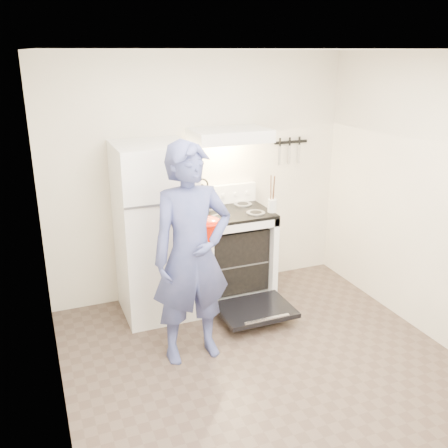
{
  "coord_description": "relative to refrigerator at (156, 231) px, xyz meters",
  "views": [
    {
      "loc": [
        -1.65,
        -2.97,
        2.5
      ],
      "look_at": [
        -0.05,
        1.0,
        1.0
      ],
      "focal_mm": 40.0,
      "sensor_mm": 36.0,
      "label": 1
    }
  ],
  "objects": [
    {
      "name": "stove_body",
      "position": [
        0.81,
        0.02,
        -0.39
      ],
      "size": [
        0.76,
        0.65,
        0.92
      ],
      "primitive_type": "cube",
      "color": "white",
      "rests_on": "floor"
    },
    {
      "name": "knife_strip",
      "position": [
        1.63,
        0.33,
        0.7
      ],
      "size": [
        0.4,
        0.02,
        0.03
      ],
      "primitive_type": "cube",
      "color": "black",
      "rests_on": "back_wall"
    },
    {
      "name": "pizza_stone",
      "position": [
        0.8,
        0.05,
        -0.4
      ],
      "size": [
        0.34,
        0.34,
        0.02
      ],
      "primitive_type": "cylinder",
      "color": "#8C6A4E",
      "rests_on": "oven_rack"
    },
    {
      "name": "utensil_jar",
      "position": [
        1.13,
        -0.24,
        0.2
      ],
      "size": [
        0.11,
        0.11,
        0.13
      ],
      "primitive_type": "cylinder",
      "rotation": [
        0.0,
        0.0,
        -0.3
      ],
      "color": "silver",
      "rests_on": "cooktop"
    },
    {
      "name": "backsplash",
      "position": [
        0.81,
        0.31,
        0.2
      ],
      "size": [
        0.76,
        0.07,
        0.2
      ],
      "primitive_type": "cube",
      "color": "white",
      "rests_on": "cooktop"
    },
    {
      "name": "range_hood",
      "position": [
        0.81,
        0.1,
        0.86
      ],
      "size": [
        0.76,
        0.5,
        0.12
      ],
      "primitive_type": "cube",
      "color": "white",
      "rests_on": "back_wall"
    },
    {
      "name": "back_wall",
      "position": [
        0.58,
        0.35,
        0.4
      ],
      "size": [
        3.2,
        0.02,
        2.5
      ],
      "primitive_type": "cube",
      "color": "#EDE5C7",
      "rests_on": "ground"
    },
    {
      "name": "oven_door",
      "position": [
        0.81,
        -0.57,
        -0.72
      ],
      "size": [
        0.7,
        0.54,
        0.04
      ],
      "primitive_type": "cube",
      "color": "black",
      "rests_on": "floor"
    },
    {
      "name": "cooktop",
      "position": [
        0.81,
        0.02,
        0.09
      ],
      "size": [
        0.76,
        0.65,
        0.03
      ],
      "primitive_type": "cube",
      "color": "black",
      "rests_on": "stove_body"
    },
    {
      "name": "person",
      "position": [
        0.08,
        -0.87,
        0.08
      ],
      "size": [
        0.69,
        0.47,
        1.86
      ],
      "primitive_type": "imported",
      "rotation": [
        0.0,
        0.0,
        0.04
      ],
      "color": "navy",
      "rests_on": "floor"
    },
    {
      "name": "floor",
      "position": [
        0.58,
        -1.45,
        -0.85
      ],
      "size": [
        3.6,
        3.6,
        0.0
      ],
      "primitive_type": "plane",
      "color": "#4E4036",
      "rests_on": "ground"
    },
    {
      "name": "tea_kettle",
      "position": [
        0.57,
        0.24,
        0.25
      ],
      "size": [
        0.25,
        0.21,
        0.31
      ],
      "primitive_type": null,
      "color": "#B6B6BB",
      "rests_on": "cooktop"
    },
    {
      "name": "dutch_oven",
      "position": [
        0.33,
        -0.5,
        0.14
      ],
      "size": [
        0.36,
        0.29,
        0.23
      ],
      "primitive_type": null,
      "color": "red",
      "rests_on": "person"
    },
    {
      "name": "refrigerator",
      "position": [
        0.0,
        0.0,
        0.0
      ],
      "size": [
        0.7,
        0.7,
        1.7
      ],
      "primitive_type": "cube",
      "color": "white",
      "rests_on": "floor"
    },
    {
      "name": "oven_rack",
      "position": [
        0.81,
        0.02,
        -0.41
      ],
      "size": [
        0.6,
        0.52,
        0.01
      ],
      "primitive_type": "cube",
      "color": "gray",
      "rests_on": "stove_body"
    }
  ]
}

